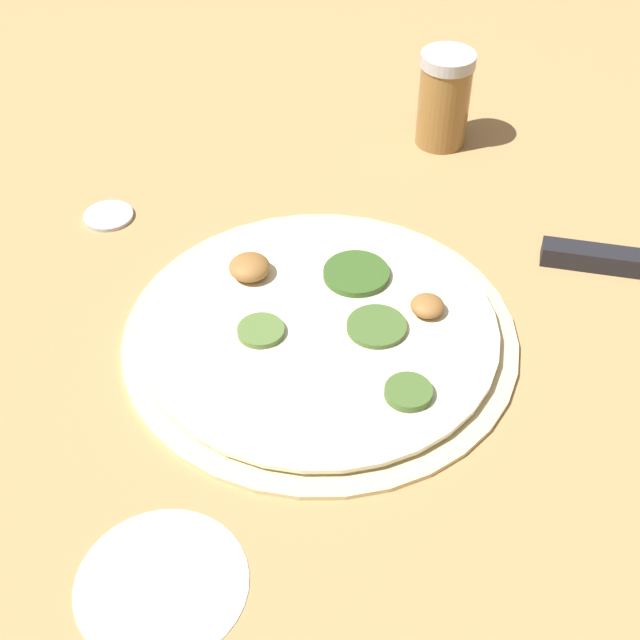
% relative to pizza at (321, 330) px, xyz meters
% --- Properties ---
extents(ground_plane, '(3.00, 3.00, 0.00)m').
position_rel_pizza_xyz_m(ground_plane, '(-0.00, -0.00, -0.01)').
color(ground_plane, tan).
extents(pizza, '(0.31, 0.31, 0.03)m').
position_rel_pizza_xyz_m(pizza, '(0.00, 0.00, 0.00)').
color(pizza, beige).
rests_on(pizza, ground_plane).
extents(spice_jar, '(0.05, 0.05, 0.10)m').
position_rel_pizza_xyz_m(spice_jar, '(0.29, 0.08, 0.04)').
color(spice_jar, olive).
rests_on(spice_jar, ground_plane).
extents(loose_cap, '(0.04, 0.04, 0.01)m').
position_rel_pizza_xyz_m(loose_cap, '(-0.00, 0.24, -0.00)').
color(loose_cap, '#B2B2B7').
rests_on(loose_cap, ground_plane).
extents(flour_patch, '(0.11, 0.11, 0.00)m').
position_rel_pizza_xyz_m(flour_patch, '(-0.23, -0.06, -0.01)').
color(flour_patch, white).
rests_on(flour_patch, ground_plane).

